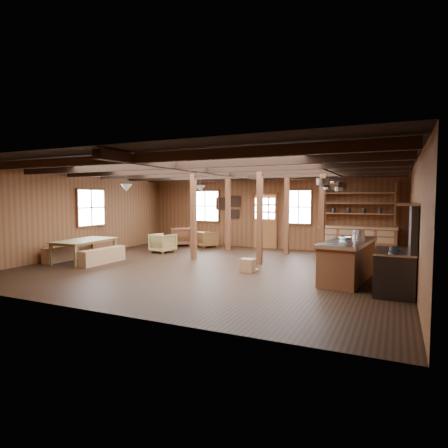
{
  "coord_description": "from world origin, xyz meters",
  "views": [
    {
      "loc": [
        4.62,
        -9.26,
        1.94
      ],
      "look_at": [
        0.11,
        0.46,
        1.19
      ],
      "focal_mm": 30.0,
      "sensor_mm": 36.0,
      "label": 1
    }
  ],
  "objects": [
    {
      "name": "pendant_lamps",
      "position": [
        -2.25,
        1.0,
        2.25
      ],
      "size": [
        1.86,
        2.36,
        0.66
      ],
      "color": "#2A2A2C",
      "rests_on": "ceiling"
    },
    {
      "name": "commercial_range",
      "position": [
        4.65,
        -0.96,
        0.6
      ],
      "size": [
        0.78,
        1.49,
        1.84
      ],
      "color": "#2A2A2C",
      "rests_on": "floor"
    },
    {
      "name": "armchair_a",
      "position": [
        -3.32,
        3.67,
        0.38
      ],
      "size": [
        1.15,
        1.15,
        0.76
      ],
      "primitive_type": "imported",
      "rotation": [
        0.0,
        0.0,
        3.8
      ],
      "color": "brown",
      "rests_on": "floor"
    },
    {
      "name": "window_left",
      "position": [
        -4.96,
        0.5,
        1.6
      ],
      "size": [
        0.14,
        1.24,
        1.32
      ],
      "color": "white",
      "rests_on": "wall_back"
    },
    {
      "name": "bowl",
      "position": [
        3.5,
        0.06,
        0.98
      ],
      "size": [
        0.37,
        0.37,
        0.07
      ],
      "primitive_type": "imported",
      "rotation": [
        0.0,
        0.0,
        -0.37
      ],
      "color": "silver",
      "rests_on": "kitchen_island"
    },
    {
      "name": "room",
      "position": [
        0.0,
        0.0,
        1.4
      ],
      "size": [
        10.04,
        9.04,
        2.84
      ],
      "color": "black",
      "rests_on": "ground"
    },
    {
      "name": "bench_aisle",
      "position": [
        -3.23,
        -0.84,
        0.22
      ],
      "size": [
        0.31,
        1.63,
        0.45
      ],
      "primitive_type": "cube",
      "color": "#9A6C46",
      "rests_on": "floor"
    },
    {
      "name": "back_door",
      "position": [
        0.0,
        4.45,
        0.88
      ],
      "size": [
        1.02,
        0.08,
        2.15
      ],
      "color": "brown",
      "rests_on": "floor"
    },
    {
      "name": "bench_wall",
      "position": [
        -4.65,
        -0.84,
        0.23
      ],
      "size": [
        0.32,
        1.69,
        0.46
      ],
      "primitive_type": "cube",
      "color": "#9A6C46",
      "rests_on": "floor"
    },
    {
      "name": "armchair_b",
      "position": [
        -2.14,
        3.73,
        0.31
      ],
      "size": [
        0.94,
        0.95,
        0.63
      ],
      "primitive_type": "imported",
      "rotation": [
        0.0,
        0.0,
        2.56
      ],
      "color": "brown",
      "rests_on": "floor"
    },
    {
      "name": "counter_pot",
      "position": [
        3.74,
        0.89,
        1.03
      ],
      "size": [
        0.3,
        0.3,
        0.18
      ],
      "primitive_type": "cylinder",
      "color": "silver",
      "rests_on": "kitchen_island"
    },
    {
      "name": "notice_boards",
      "position": [
        -1.5,
        4.46,
        1.64
      ],
      "size": [
        1.08,
        0.03,
        0.9
      ],
      "color": "silver",
      "rests_on": "wall_back"
    },
    {
      "name": "pot_rack",
      "position": [
        3.15,
        0.26,
        2.26
      ],
      "size": [
        0.42,
        3.0,
        0.46
      ],
      "color": "#2A2A2C",
      "rests_on": "ceiling"
    },
    {
      "name": "ceiling_joists",
      "position": [
        0.0,
        0.18,
        2.68
      ],
      "size": [
        9.8,
        8.82,
        0.18
      ],
      "color": "black",
      "rests_on": "ceiling"
    },
    {
      "name": "window_back_left",
      "position": [
        -2.6,
        4.46,
        1.6
      ],
      "size": [
        1.32,
        0.06,
        1.32
      ],
      "color": "white",
      "rests_on": "wall_back"
    },
    {
      "name": "armchair_c",
      "position": [
        -2.91,
        1.81,
        0.34
      ],
      "size": [
        0.86,
        0.88,
        0.68
      ],
      "primitive_type": "imported",
      "rotation": [
        0.0,
        0.0,
        2.94
      ],
      "color": "olive",
      "rests_on": "floor"
    },
    {
      "name": "timber_posts",
      "position": [
        0.52,
        2.08,
        1.4
      ],
      "size": [
        3.95,
        2.35,
        2.8
      ],
      "color": "#452213",
      "rests_on": "floor"
    },
    {
      "name": "dining_table",
      "position": [
        -3.9,
        -0.84,
        0.34
      ],
      "size": [
        1.18,
        1.98,
        0.67
      ],
      "primitive_type": "imported",
      "rotation": [
        0.0,
        0.0,
        1.63
      ],
      "color": "olive",
      "rests_on": "floor"
    },
    {
      "name": "kitchen_island",
      "position": [
        3.6,
        -0.11,
        0.48
      ],
      "size": [
        1.15,
        2.58,
        1.2
      ],
      "rotation": [
        0.0,
        0.0,
        -0.11
      ],
      "color": "brown",
      "rests_on": "floor"
    },
    {
      "name": "window_back_right",
      "position": [
        1.3,
        4.46,
        1.6
      ],
      "size": [
        1.02,
        0.06,
        1.32
      ],
      "color": "white",
      "rests_on": "wall_back"
    },
    {
      "name": "step_stool",
      "position": [
        1.11,
        -0.23,
        0.17
      ],
      "size": [
        0.41,
        0.31,
        0.35
      ],
      "primitive_type": "cube",
      "rotation": [
        0.0,
        0.0,
        -0.08
      ],
      "color": "#9A6C46",
      "rests_on": "floor"
    },
    {
      "name": "back_counter",
      "position": [
        3.4,
        4.2,
        0.6
      ],
      "size": [
        2.55,
        0.6,
        2.45
      ],
      "color": "brown",
      "rests_on": "floor"
    }
  ]
}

